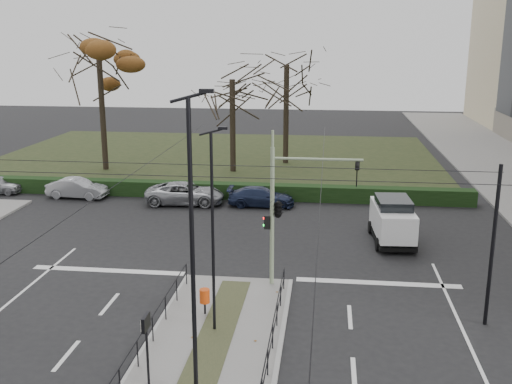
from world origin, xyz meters
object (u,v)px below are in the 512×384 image
(traffic_light, at_px, (280,206))
(white_van, at_px, (392,219))
(litter_bin, at_px, (205,296))
(parked_car_third, at_px, (261,197))
(rust_tree, at_px, (99,54))
(parked_car_second, at_px, (77,188))
(bare_tree_near, at_px, (232,86))
(parked_car_fourth, at_px, (185,193))
(info_panel, at_px, (146,330))
(streetlamp_median_near, at_px, (193,250))
(bare_tree_center, at_px, (287,72))
(streetlamp_median_far, at_px, (213,231))

(traffic_light, relative_size, white_van, 1.32)
(litter_bin, distance_m, white_van, 12.39)
(parked_car_third, bearing_deg, rust_tree, 55.49)
(litter_bin, xyz_separation_m, parked_car_second, (-11.83, 16.12, -0.19))
(parked_car_third, bearing_deg, bare_tree_near, 18.28)
(rust_tree, bearing_deg, bare_tree_near, 2.90)
(parked_car_third, xyz_separation_m, parked_car_fourth, (-4.84, -0.05, 0.08))
(rust_tree, xyz_separation_m, bare_tree_near, (10.17, 0.51, -2.40))
(traffic_light, bearing_deg, info_panel, -112.12)
(parked_car_fourth, relative_size, white_van, 1.12)
(streetlamp_median_near, bearing_deg, traffic_light, 78.58)
(litter_bin, distance_m, bare_tree_near, 25.90)
(litter_bin, height_order, parked_car_fourth, parked_car_fourth)
(traffic_light, xyz_separation_m, white_van, (5.25, 6.46, -2.32))
(litter_bin, relative_size, white_van, 0.22)
(streetlamp_median_near, relative_size, bare_tree_center, 0.82)
(rust_tree, bearing_deg, white_van, -35.57)
(streetlamp_median_near, bearing_deg, parked_car_third, 91.30)
(parked_car_second, bearing_deg, litter_bin, -140.16)
(parked_car_fourth, xyz_separation_m, bare_tree_center, (5.40, 13.33, 6.87))
(litter_bin, relative_size, info_panel, 0.43)
(litter_bin, distance_m, streetlamp_median_far, 3.26)
(traffic_light, distance_m, info_panel, 8.83)
(streetlamp_median_far, height_order, rust_tree, rust_tree)
(info_panel, distance_m, streetlamp_median_near, 3.14)
(streetlamp_median_near, bearing_deg, white_van, 64.99)
(litter_bin, distance_m, rust_tree, 29.01)
(parked_car_third, bearing_deg, parked_car_fourth, 89.81)
(litter_bin, bearing_deg, rust_tree, 118.03)
(traffic_light, height_order, bare_tree_near, bare_tree_near)
(streetlamp_median_near, xyz_separation_m, bare_tree_near, (-3.75, 30.35, 2.05))
(traffic_light, relative_size, parked_car_second, 1.48)
(parked_car_third, bearing_deg, litter_bin, 177.82)
(white_van, bearing_deg, traffic_light, -129.10)
(traffic_light, bearing_deg, parked_car_fourth, 119.57)
(parked_car_fourth, relative_size, bare_tree_center, 0.46)
(streetlamp_median_far, height_order, parked_car_fourth, streetlamp_median_far)
(white_van, bearing_deg, litter_bin, -129.04)
(parked_car_fourth, distance_m, white_van, 13.62)
(litter_bin, relative_size, parked_car_third, 0.24)
(traffic_light, bearing_deg, parked_car_second, 138.00)
(white_van, height_order, bare_tree_center, bare_tree_center)
(parked_car_third, bearing_deg, white_van, -129.55)
(streetlamp_median_near, relative_size, bare_tree_near, 0.93)
(parked_car_fourth, bearing_deg, rust_tree, 40.33)
(streetlamp_median_near, height_order, white_van, streetlamp_median_near)
(info_panel, height_order, rust_tree, rust_tree)
(parked_car_third, bearing_deg, traffic_light, -170.85)
(parked_car_second, xyz_separation_m, parked_car_fourth, (7.37, -0.59, 0.04))
(streetlamp_median_far, xyz_separation_m, white_van, (7.20, 10.80, -2.61))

